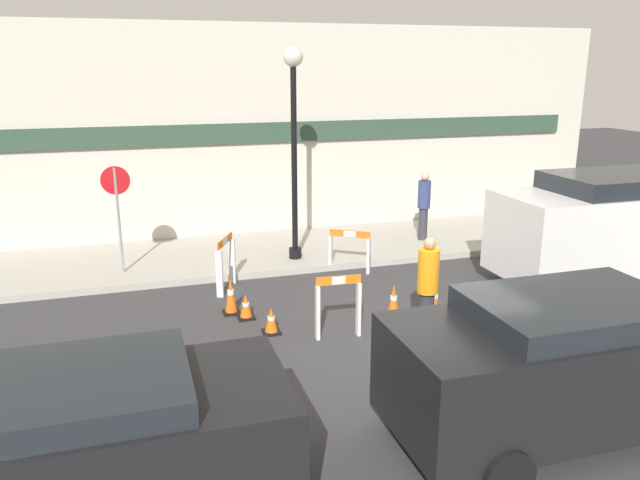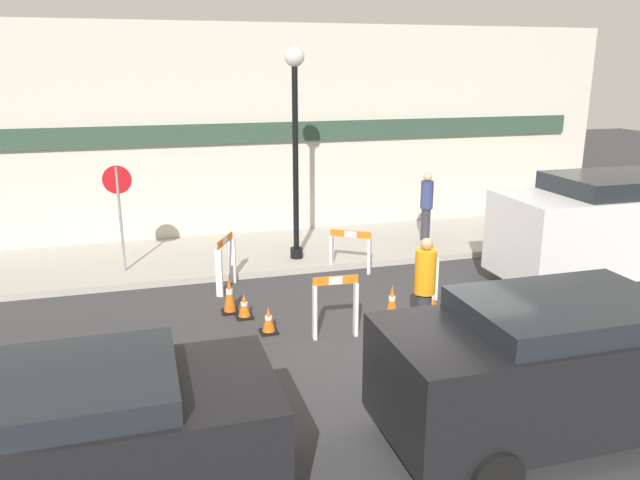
# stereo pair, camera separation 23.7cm
# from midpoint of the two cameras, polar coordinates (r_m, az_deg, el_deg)

# --- Properties ---
(ground_plane) EXTENTS (60.00, 60.00, 0.00)m
(ground_plane) POSITION_cam_midpoint_polar(r_m,az_deg,el_deg) (10.18, 9.66, -10.59)
(ground_plane) COLOR #38383A
(sidewalk_slab) EXTENTS (18.00, 3.27, 0.15)m
(sidewalk_slab) POSITION_cam_midpoint_polar(r_m,az_deg,el_deg) (15.52, -0.10, -0.75)
(sidewalk_slab) COLOR #ADA89E
(sidewalk_slab) RESTS_ON ground_plane
(storefront_facade) EXTENTS (18.00, 0.22, 5.50)m
(storefront_facade) POSITION_cam_midpoint_polar(r_m,az_deg,el_deg) (16.63, -1.76, 9.77)
(storefront_facade) COLOR beige
(storefront_facade) RESTS_ON ground_plane
(streetlamp_post) EXTENTS (0.44, 0.44, 4.72)m
(streetlamp_post) POSITION_cam_midpoint_polar(r_m,az_deg,el_deg) (13.92, -1.79, 10.47)
(streetlamp_post) COLOR black
(streetlamp_post) RESTS_ON sidewalk_slab
(stop_sign) EXTENTS (0.60, 0.07, 2.31)m
(stop_sign) POSITION_cam_midpoint_polar(r_m,az_deg,el_deg) (13.84, -17.44, 3.39)
(stop_sign) COLOR gray
(stop_sign) RESTS_ON sidewalk_slab
(barricade_0) EXTENTS (0.53, 0.87, 1.12)m
(barricade_0) POSITION_cam_midpoint_polar(r_m,az_deg,el_deg) (12.87, -8.08, -1.91)
(barricade_0) COLOR white
(barricade_0) RESTS_ON ground_plane
(barricade_1) EXTENTS (0.78, 0.19, 1.10)m
(barricade_1) POSITION_cam_midpoint_polar(r_m,az_deg,el_deg) (10.54, 2.06, -5.97)
(barricade_1) COLOR white
(barricade_1) RESTS_ON ground_plane
(barricade_2) EXTENTS (0.31, 0.79, 1.03)m
(barricade_2) POSITION_cam_midpoint_polar(r_m,az_deg,el_deg) (12.72, 10.62, -2.53)
(barricade_2) COLOR white
(barricade_2) RESTS_ON ground_plane
(barricade_3) EXTENTS (0.84, 0.63, 0.95)m
(barricade_3) POSITION_cam_midpoint_polar(r_m,az_deg,el_deg) (13.86, 3.29, -0.86)
(barricade_3) COLOR white
(barricade_3) RESTS_ON ground_plane
(traffic_cone_0) EXTENTS (0.30, 0.30, 0.47)m
(traffic_cone_0) POSITION_cam_midpoint_polar(r_m,az_deg,el_deg) (10.86, -4.10, -7.36)
(traffic_cone_0) COLOR black
(traffic_cone_0) RESTS_ON ground_plane
(traffic_cone_1) EXTENTS (0.30, 0.30, 0.62)m
(traffic_cone_1) POSITION_cam_midpoint_polar(r_m,az_deg,el_deg) (11.56, 7.19, -5.59)
(traffic_cone_1) COLOR black
(traffic_cone_1) RESTS_ON ground_plane
(traffic_cone_2) EXTENTS (0.30, 0.30, 0.73)m
(traffic_cone_2) POSITION_cam_midpoint_polar(r_m,az_deg,el_deg) (11.74, -7.71, -4.99)
(traffic_cone_2) COLOR black
(traffic_cone_2) RESTS_ON ground_plane
(traffic_cone_3) EXTENTS (0.30, 0.30, 0.46)m
(traffic_cone_3) POSITION_cam_midpoint_polar(r_m,az_deg,el_deg) (11.52, -6.35, -6.06)
(traffic_cone_3) COLOR black
(traffic_cone_3) RESTS_ON ground_plane
(traffic_cone_4) EXTENTS (0.30, 0.30, 0.61)m
(traffic_cone_4) POSITION_cam_midpoint_polar(r_m,az_deg,el_deg) (11.77, 10.79, -5.37)
(traffic_cone_4) COLOR black
(traffic_cone_4) RESTS_ON ground_plane
(person_worker) EXTENTS (0.43, 0.43, 1.81)m
(person_worker) POSITION_cam_midpoint_polar(r_m,az_deg,el_deg) (10.34, 10.20, -4.29)
(person_worker) COLOR #33333D
(person_worker) RESTS_ON ground_plane
(person_pedestrian) EXTENTS (0.44, 0.44, 1.75)m
(person_pedestrian) POSITION_cam_midpoint_polar(r_m,az_deg,el_deg) (16.00, 10.14, 3.30)
(person_pedestrian) COLOR #33333D
(person_pedestrian) RESTS_ON sidewalk_slab
(parked_car_0) EXTENTS (4.38, 2.00, 1.66)m
(parked_car_0) POSITION_cam_midpoint_polar(r_m,az_deg,el_deg) (6.82, -22.22, -16.76)
(parked_car_0) COLOR black
(parked_car_0) RESTS_ON ground_plane
(parked_car_1) EXTENTS (4.46, 1.99, 1.81)m
(parked_car_1) POSITION_cam_midpoint_polar(r_m,az_deg,el_deg) (8.29, 21.95, -10.16)
(parked_car_1) COLOR black
(parked_car_1) RESTS_ON ground_plane
(work_van) EXTENTS (4.89, 2.16, 2.34)m
(work_van) POSITION_cam_midpoint_polar(r_m,az_deg,el_deg) (14.29, 25.77, 1.20)
(work_van) COLOR white
(work_van) RESTS_ON ground_plane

